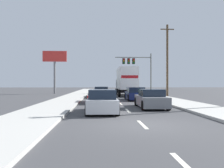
# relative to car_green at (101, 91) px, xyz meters

# --- Properties ---
(ground_plane) EXTENTS (140.00, 140.00, 0.00)m
(ground_plane) POSITION_rel_car_green_xyz_m (1.54, -2.01, -0.58)
(ground_plane) COLOR #3D3D3F
(sidewalk_right) EXTENTS (3.04, 80.00, 0.14)m
(sidewalk_right) POSITION_rel_car_green_xyz_m (6.61, -7.01, -0.51)
(sidewalk_right) COLOR #B2AFA8
(sidewalk_right) RESTS_ON ground_plane
(sidewalk_left) EXTENTS (3.04, 80.00, 0.14)m
(sidewalk_left) POSITION_rel_car_green_xyz_m (-3.53, -7.01, -0.51)
(sidewalk_left) COLOR #B2AFA8
(sidewalk_left) RESTS_ON ground_plane
(lane_markings) EXTENTS (0.14, 57.00, 0.01)m
(lane_markings) POSITION_rel_car_green_xyz_m (1.54, -4.41, -0.57)
(lane_markings) COLOR silver
(lane_markings) RESTS_ON ground_plane
(car_green) EXTENTS (1.99, 4.61, 1.24)m
(car_green) POSITION_rel_car_green_xyz_m (0.00, 0.00, 0.00)
(car_green) COLOR #196B38
(car_green) RESTS_ON ground_plane
(car_tan) EXTENTS (1.95, 4.04, 1.31)m
(car_tan) POSITION_rel_car_green_xyz_m (-0.04, -7.34, 0.03)
(car_tan) COLOR tan
(car_tan) RESTS_ON ground_plane
(car_red) EXTENTS (1.85, 4.69, 1.15)m
(car_red) POSITION_rel_car_green_xyz_m (-0.38, -15.61, -0.04)
(car_red) COLOR red
(car_red) RESTS_ON ground_plane
(car_silver) EXTENTS (1.82, 4.17, 1.36)m
(car_silver) POSITION_rel_car_green_xyz_m (-0.09, -22.80, 0.05)
(car_silver) COLOR #B7BABF
(car_silver) RESTS_ON ground_plane
(box_truck) EXTENTS (2.56, 9.05, 3.83)m
(box_truck) POSITION_rel_car_green_xyz_m (3.46, -4.06, 1.58)
(box_truck) COLOR white
(box_truck) RESTS_ON ground_plane
(car_navy) EXTENTS (1.95, 4.58, 1.34)m
(car_navy) POSITION_rel_car_green_xyz_m (3.45, -12.60, 0.04)
(car_navy) COLOR #141E4C
(car_navy) RESTS_ON ground_plane
(car_gray) EXTENTS (1.89, 4.45, 1.32)m
(car_gray) POSITION_rel_car_green_xyz_m (3.36, -20.30, 0.02)
(car_gray) COLOR slate
(car_gray) RESTS_ON ground_plane
(traffic_signal_mast) EXTENTS (6.16, 0.69, 6.78)m
(traffic_signal_mast) POSITION_rel_car_green_xyz_m (5.64, 2.39, 4.44)
(traffic_signal_mast) COLOR #595B56
(traffic_signal_mast) RESTS_ON ground_plane
(utility_pole_mid) EXTENTS (1.80, 0.28, 9.39)m
(utility_pole_mid) POSITION_rel_car_green_xyz_m (8.59, -6.53, 4.25)
(utility_pole_mid) COLOR brown
(utility_pole_mid) RESTS_ON ground_plane
(roadside_billboard) EXTENTS (4.03, 0.36, 7.23)m
(roadside_billboard) POSITION_rel_car_green_xyz_m (-7.84, 3.47, 4.57)
(roadside_billboard) COLOR slate
(roadside_billboard) RESTS_ON ground_plane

